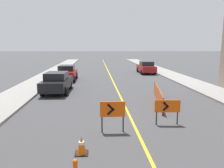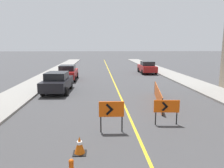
{
  "view_description": "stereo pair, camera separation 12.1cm",
  "coord_description": "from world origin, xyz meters",
  "views": [
    {
      "loc": [
        -1.7,
        9.05,
        3.61
      ],
      "look_at": [
        -0.63,
        23.77,
        1.0
      ],
      "focal_mm": 35.0,
      "sensor_mm": 36.0,
      "label": 1
    },
    {
      "loc": [
        -1.58,
        9.04,
        3.61
      ],
      "look_at": [
        -0.63,
        23.77,
        1.0
      ],
      "focal_mm": 35.0,
      "sensor_mm": 36.0,
      "label": 2
    }
  ],
  "objects": [
    {
      "name": "lane_stripe",
      "position": [
        0.0,
        32.6,
        0.0
      ],
      "size": [
        0.12,
        65.2,
        0.01
      ],
      "color": "gold",
      "rests_on": "ground_plane"
    },
    {
      "name": "sidewalk_left",
      "position": [
        -7.43,
        32.6,
        0.07
      ],
      "size": [
        2.73,
        65.2,
        0.14
      ],
      "color": "gray",
      "rests_on": "ground_plane"
    },
    {
      "name": "sidewalk_right",
      "position": [
        7.43,
        32.6,
        0.07
      ],
      "size": [
        2.73,
        65.2,
        0.14
      ],
      "color": "gray",
      "rests_on": "ground_plane"
    },
    {
      "name": "traffic_cone_third",
      "position": [
        -2.23,
        15.96,
        0.3
      ],
      "size": [
        0.45,
        0.45,
        0.61
      ],
      "color": "black",
      "rests_on": "ground_plane"
    },
    {
      "name": "arrow_barricade_primary",
      "position": [
        -1.04,
        17.77,
        0.94
      ],
      "size": [
        1.05,
        0.1,
        1.32
      ],
      "rotation": [
        0.0,
        0.0,
        -0.03
      ],
      "color": "#EF560C",
      "rests_on": "ground_plane"
    },
    {
      "name": "arrow_barricade_secondary",
      "position": [
        1.53,
        18.48,
        0.83
      ],
      "size": [
        1.17,
        0.16,
        1.16
      ],
      "rotation": [
        0.0,
        0.0,
        -0.09
      ],
      "color": "#EF560C",
      "rests_on": "ground_plane"
    },
    {
      "name": "safety_mesh_fence",
      "position": [
        2.21,
        22.36,
        0.48
      ],
      "size": [
        1.04,
        5.35,
        0.96
      ],
      "rotation": [
        0.0,
        0.0,
        1.39
      ],
      "color": "#EF560C",
      "rests_on": "ground_plane"
    },
    {
      "name": "parked_car_curb_near",
      "position": [
        -4.75,
        26.04,
        0.8
      ],
      "size": [
        2.0,
        4.38,
        1.59
      ],
      "rotation": [
        0.0,
        0.0,
        -0.05
      ],
      "color": "black",
      "rests_on": "ground_plane"
    },
    {
      "name": "parked_car_curb_mid",
      "position": [
        -4.77,
        32.1,
        0.8
      ],
      "size": [
        1.93,
        4.31,
        1.59
      ],
      "rotation": [
        0.0,
        0.0,
        0.01
      ],
      "color": "maroon",
      "rests_on": "ground_plane"
    },
    {
      "name": "parked_car_curb_far",
      "position": [
        4.85,
        37.2,
        0.8
      ],
      "size": [
        1.94,
        4.31,
        1.59
      ],
      "rotation": [
        0.0,
        0.0,
        -0.01
      ],
      "color": "maroon",
      "rests_on": "ground_plane"
    }
  ]
}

